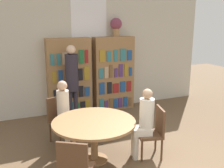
{
  "coord_description": "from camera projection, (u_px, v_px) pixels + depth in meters",
  "views": [
    {
      "loc": [
        -2.01,
        -2.77,
        2.32
      ],
      "look_at": [
        -0.05,
        1.92,
        1.05
      ],
      "focal_mm": 42.0,
      "sensor_mm": 36.0,
      "label": 1
    }
  ],
  "objects": [
    {
      "name": "seated_reader_left",
      "position": [
        65.0,
        110.0,
        4.85
      ],
      "size": [
        0.33,
        0.38,
        1.23
      ],
      "rotation": [
        0.0,
        0.0,
        -2.77
      ],
      "color": "beige",
      "rests_on": "ground_plane"
    },
    {
      "name": "chair_far_side",
      "position": [
        154.0,
        130.0,
        4.45
      ],
      "size": [
        0.49,
        0.49,
        0.87
      ],
      "rotation": [
        0.0,
        0.0,
        1.32
      ],
      "color": "brown",
      "rests_on": "ground_plane"
    },
    {
      "name": "chair_left_side",
      "position": [
        60.0,
        117.0,
        5.03
      ],
      "size": [
        0.52,
        0.52,
        0.87
      ],
      "rotation": [
        0.0,
        0.0,
        -2.77
      ],
      "color": "brown",
      "rests_on": "ground_plane"
    },
    {
      "name": "chair_near_camera",
      "position": [
        75.0,
        167.0,
        3.34
      ],
      "size": [
        0.55,
        0.55,
        0.87
      ],
      "rotation": [
        0.0,
        0.0,
        -0.57
      ],
      "color": "brown",
      "rests_on": "ground_plane"
    },
    {
      "name": "reading_table",
      "position": [
        94.0,
        127.0,
        4.28
      ],
      "size": [
        1.37,
        1.37,
        0.7
      ],
      "color": "olive",
      "rests_on": "ground_plane"
    },
    {
      "name": "seated_reader_right",
      "position": [
        144.0,
        120.0,
        4.38
      ],
      "size": [
        0.39,
        0.32,
        1.21
      ],
      "rotation": [
        0.0,
        0.0,
        1.32
      ],
      "color": "silver",
      "rests_on": "ground_plane"
    },
    {
      "name": "librarian_standing",
      "position": [
        72.0,
        76.0,
        5.83
      ],
      "size": [
        0.29,
        0.56,
        1.77
      ],
      "color": "#28232D",
      "rests_on": "ground_plane"
    },
    {
      "name": "flower_vase",
      "position": [
        116.0,
        25.0,
        6.51
      ],
      "size": [
        0.29,
        0.29,
        0.46
      ],
      "color": "#997047",
      "rests_on": "bookshelf_right"
    },
    {
      "name": "bookshelf_right",
      "position": [
        113.0,
        74.0,
        6.77
      ],
      "size": [
        1.04,
        0.34,
        1.89
      ],
      "color": "olive",
      "rests_on": "ground_plane"
    },
    {
      "name": "bookshelf_left",
      "position": [
        69.0,
        77.0,
        6.34
      ],
      "size": [
        1.04,
        0.34,
        1.89
      ],
      "color": "olive",
      "rests_on": "ground_plane"
    },
    {
      "name": "wall_back",
      "position": [
        89.0,
        52.0,
        6.59
      ],
      "size": [
        6.4,
        0.07,
        3.0
      ],
      "color": "beige",
      "rests_on": "ground_plane"
    }
  ]
}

